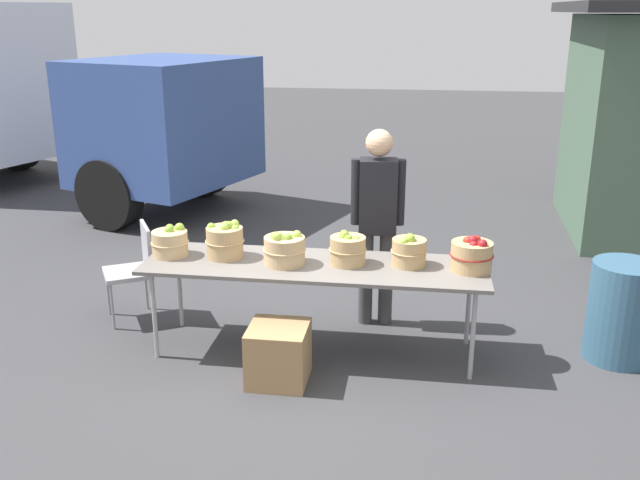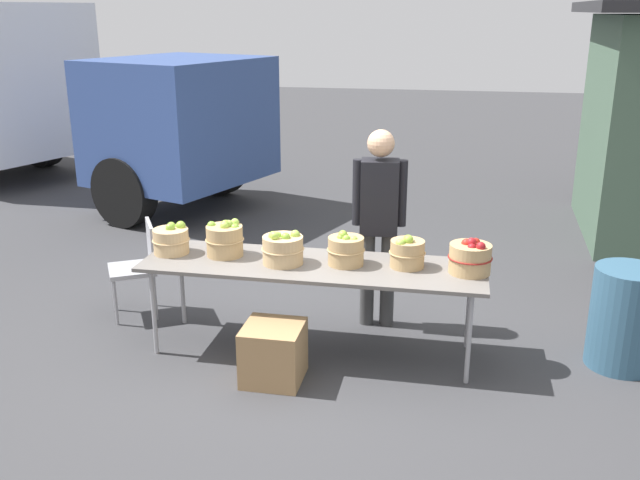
{
  "view_description": "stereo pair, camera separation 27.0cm",
  "coord_description": "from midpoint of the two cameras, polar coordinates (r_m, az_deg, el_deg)",
  "views": [
    {
      "loc": [
        0.8,
        -5.16,
        2.65
      ],
      "look_at": [
        0.0,
        0.3,
        0.85
      ],
      "focal_mm": 39.74,
      "sensor_mm": 36.0,
      "label": 1
    },
    {
      "loc": [
        1.07,
        -5.12,
        2.65
      ],
      "look_at": [
        0.0,
        0.3,
        0.85
      ],
      "focal_mm": 39.74,
      "sensor_mm": 36.0,
      "label": 2
    }
  ],
  "objects": [
    {
      "name": "market_table",
      "position": [
        5.57,
        0.79,
        -2.28
      ],
      "size": [
        2.7,
        0.76,
        0.75
      ],
      "color": "slate",
      "rests_on": "ground"
    },
    {
      "name": "apple_basket_green_3",
      "position": [
        5.52,
        3.5,
        -0.8
      ],
      "size": [
        0.3,
        0.3,
        0.27
      ],
      "color": "tan",
      "rests_on": "market_table"
    },
    {
      "name": "apple_basket_green_1",
      "position": [
        5.74,
        -6.32,
        0.06
      ],
      "size": [
        0.31,
        0.31,
        0.3
      ],
      "color": "tan",
      "rests_on": "market_table"
    },
    {
      "name": "folding_chair",
      "position": [
        6.49,
        -13.18,
        -1.7
      ],
      "size": [
        0.55,
        0.55,
        0.86
      ],
      "rotation": [
        0.0,
        0.0,
        5.24
      ],
      "color": "#99999E",
      "rests_on": "ground"
    },
    {
      "name": "apple_basket_green_4",
      "position": [
        5.51,
        8.43,
        -0.99
      ],
      "size": [
        0.28,
        0.28,
        0.27
      ],
      "color": "tan",
      "rests_on": "market_table"
    },
    {
      "name": "ground_plane",
      "position": [
        5.86,
        0.76,
        -8.84
      ],
      "size": [
        40.0,
        40.0,
        0.0
      ],
      "primitive_type": "plane",
      "color": "#38383A"
    },
    {
      "name": "trash_barrel",
      "position": [
        5.99,
        24.55,
        -5.73
      ],
      "size": [
        0.53,
        0.53,
        0.8
      ],
      "primitive_type": "cylinder",
      "color": "#335972",
      "rests_on": "ground"
    },
    {
      "name": "box_truck",
      "position": [
        12.34,
        -23.52,
        11.21
      ],
      "size": [
        7.98,
        4.59,
        2.75
      ],
      "rotation": [
        0.0,
        0.0,
        -0.34
      ],
      "color": "silver",
      "rests_on": "ground"
    },
    {
      "name": "apple_basket_green_0",
      "position": [
        5.87,
        -10.61,
        0.0
      ],
      "size": [
        0.31,
        0.31,
        0.26
      ],
      "color": "tan",
      "rests_on": "market_table"
    },
    {
      "name": "apple_basket_green_2",
      "position": [
        5.53,
        -1.62,
        -0.73
      ],
      "size": [
        0.34,
        0.34,
        0.28
      ],
      "color": "tan",
      "rests_on": "market_table"
    },
    {
      "name": "produce_crate",
      "position": [
        5.33,
        -2.31,
        -9.09
      ],
      "size": [
        0.44,
        0.44,
        0.44
      ],
      "primitive_type": "cube",
      "color": "#A87F51",
      "rests_on": "ground"
    },
    {
      "name": "apple_basket_red_0",
      "position": [
        5.48,
        13.39,
        -1.4
      ],
      "size": [
        0.34,
        0.34,
        0.28
      ],
      "color": "tan",
      "rests_on": "market_table"
    },
    {
      "name": "vendor_adult",
      "position": [
        6.0,
        6.07,
        2.14
      ],
      "size": [
        0.45,
        0.26,
        1.72
      ],
      "rotation": [
        0.0,
        0.0,
        3.23
      ],
      "color": "#3F3F3F",
      "rests_on": "ground"
    }
  ]
}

